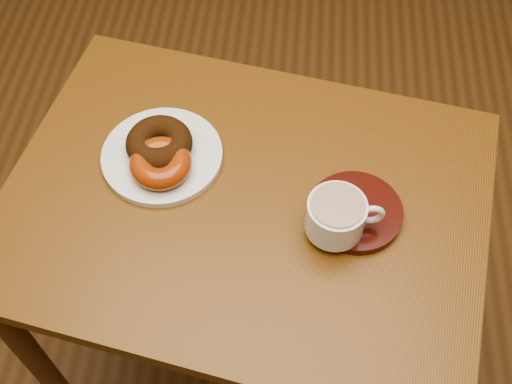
# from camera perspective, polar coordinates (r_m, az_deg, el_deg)

# --- Properties ---
(ground) EXTENTS (6.00, 6.00, 0.00)m
(ground) POSITION_cam_1_polar(r_m,az_deg,el_deg) (1.82, -7.27, -10.60)
(ground) COLOR brown
(ground) RESTS_ON ground
(cafe_table) EXTENTS (0.91, 0.74, 0.76)m
(cafe_table) POSITION_cam_1_polar(r_m,az_deg,el_deg) (1.18, -0.97, -3.78)
(cafe_table) COLOR brown
(cafe_table) RESTS_ON ground
(donut_plate) EXTENTS (0.29, 0.29, 0.01)m
(donut_plate) POSITION_cam_1_polar(r_m,az_deg,el_deg) (1.13, -8.34, 3.23)
(donut_plate) COLOR silver
(donut_plate) RESTS_ON cafe_table
(donut_cinnamon) EXTENTS (0.16, 0.16, 0.04)m
(donut_cinnamon) POSITION_cam_1_polar(r_m,az_deg,el_deg) (1.12, -8.60, 4.31)
(donut_cinnamon) COLOR black
(donut_cinnamon) RESTS_ON donut_plate
(donut_caramel) EXTENTS (0.13, 0.13, 0.04)m
(donut_caramel) POSITION_cam_1_polar(r_m,az_deg,el_deg) (1.09, -8.48, 2.53)
(donut_caramel) COLOR #963910
(donut_caramel) RESTS_ON donut_plate
(saucer) EXTENTS (0.16, 0.16, 0.02)m
(saucer) POSITION_cam_1_polar(r_m,az_deg,el_deg) (1.06, 8.81, -1.76)
(saucer) COLOR #350C07
(saucer) RESTS_ON cafe_table
(coffee_cup) EXTENTS (0.12, 0.09, 0.07)m
(coffee_cup) POSITION_cam_1_polar(r_m,az_deg,el_deg) (1.01, 7.21, -2.11)
(coffee_cup) COLOR silver
(coffee_cup) RESTS_ON saucer
(teaspoon) EXTENTS (0.02, 0.10, 0.01)m
(teaspoon) POSITION_cam_1_polar(r_m,az_deg,el_deg) (1.07, 7.19, -0.03)
(teaspoon) COLOR silver
(teaspoon) RESTS_ON saucer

